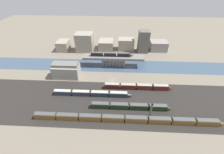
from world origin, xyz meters
TOP-DOWN VIEW (x-y plane):
  - ground_plane at (0.00, 0.00)m, footprint 400.00×400.00m
  - railbed_yard at (0.00, -24.00)m, footprint 280.00×42.00m
  - river_water at (0.00, 21.99)m, footprint 320.00×20.85m
  - bridge at (-0.00, 21.99)m, footprint 52.83×9.07m
  - train_on_bridge at (-1.45, 21.99)m, footprint 36.78×2.86m
  - train_yard_near at (10.28, -38.90)m, footprint 108.40×2.80m
  - train_yard_mid at (13.13, -29.04)m, footprint 50.41×2.92m
  - train_yard_far at (-12.54, -18.25)m, footprint 54.79×2.86m
  - train_yard_outer at (19.11, -9.59)m, footprint 49.52×2.90m
  - warehouse_building at (-36.63, 3.58)m, footprint 20.45×10.96m
  - signal_tower at (23.61, -36.03)m, footprint 1.00×0.93m
  - city_block_far_left at (-54.84, 52.90)m, footprint 11.69×15.17m
  - city_block_left at (-31.30, 52.08)m, footprint 17.24×13.73m
  - city_block_center at (-9.27, 57.17)m, footprint 15.17×15.99m
  - city_block_right at (12.17, 57.20)m, footprint 16.51×11.91m
  - city_block_far_right at (29.42, 52.80)m, footprint 10.40×10.55m
  - city_block_tall at (46.58, 57.38)m, footprint 17.56×13.61m

SIDE VIEW (x-z plane):
  - ground_plane at x=0.00m, z-range 0.00..0.00m
  - river_water at x=0.00m, z-range 0.00..0.01m
  - railbed_yard at x=0.00m, z-range 0.00..0.01m
  - train_yard_far at x=-12.54m, z-range -0.04..3.74m
  - train_yard_mid at x=13.13m, z-range -0.04..3.97m
  - train_yard_near at x=10.28m, z-range -0.03..4.05m
  - train_yard_outer at x=19.11m, z-range -0.04..4.13m
  - city_block_center at x=-9.27m, z-range 0.00..9.79m
  - city_block_tall at x=46.58m, z-range 0.00..9.87m
  - city_block_far_left at x=-54.84m, z-range 0.00..10.02m
  - warehouse_building at x=-36.63m, z-range -0.30..12.03m
  - city_block_right at x=12.17m, z-range 0.00..11.97m
  - signal_tower at x=23.61m, z-range -0.11..12.16m
  - bridge at x=0.00m, z-range 2.36..12.09m
  - city_block_left at x=-31.30m, z-range 0.00..18.90m
  - city_block_far_right at x=29.42m, z-range 0.00..22.33m
  - train_on_bridge at x=-1.45m, z-range 9.68..13.08m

